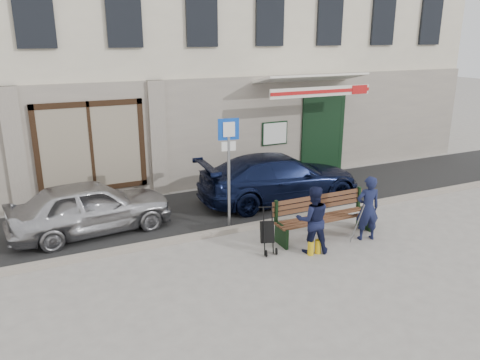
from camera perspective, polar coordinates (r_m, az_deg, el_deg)
ground at (r=9.96m, az=6.23°, el=-8.78°), size 80.00×80.00×0.00m
asphalt_lane at (r=12.49m, az=-1.15°, el=-3.16°), size 60.00×3.20×0.01m
curb at (r=11.12m, az=2.23°, el=-5.48°), size 60.00×0.18×0.12m
building at (r=16.76m, az=-9.16°, el=19.12°), size 20.00×8.27×10.00m
car_silver at (r=11.18m, az=-17.73°, el=-3.14°), size 3.75×1.80×1.23m
car_navy at (r=12.73m, az=4.91°, el=0.25°), size 4.59×2.08×1.30m
parking_sign at (r=10.54m, az=-1.38°, el=2.88°), size 0.48×0.10×2.60m
bench at (r=10.64m, az=10.09°, el=-4.52°), size 2.40×1.17×0.98m
man at (r=10.63m, az=15.30°, el=-3.33°), size 0.60×0.47×1.46m
woman at (r=9.77m, az=8.86°, el=-4.79°), size 0.85×0.75×1.44m
stroller at (r=9.77m, az=3.35°, el=-6.47°), size 0.34×0.44×0.97m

